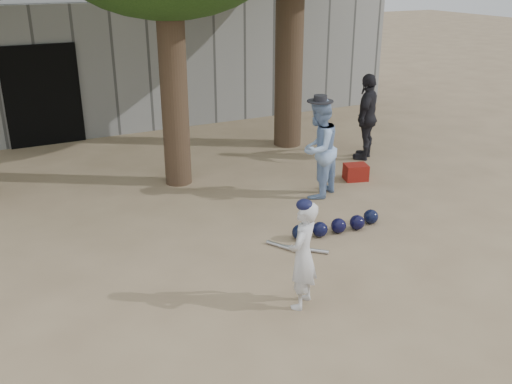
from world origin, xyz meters
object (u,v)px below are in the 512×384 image
boy_player (303,255)px  spectator_dark (367,117)px  red_bag (356,172)px  spectator_blue (318,149)px

boy_player → spectator_dark: 5.81m
boy_player → red_bag: 4.47m
spectator_dark → red_bag: size_ratio=4.19×
spectator_dark → red_bag: 1.55m
boy_player → spectator_blue: size_ratio=0.77×
spectator_blue → boy_player: bearing=23.5°
spectator_dark → boy_player: bearing=6.4°
boy_player → red_bag: (3.10, 3.19, -0.51)m
boy_player → red_bag: size_ratio=3.15×
spectator_blue → red_bag: spectator_blue is taller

